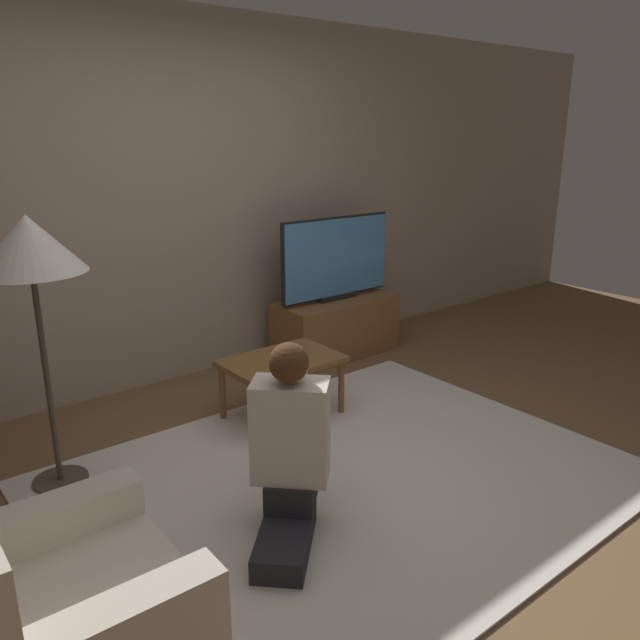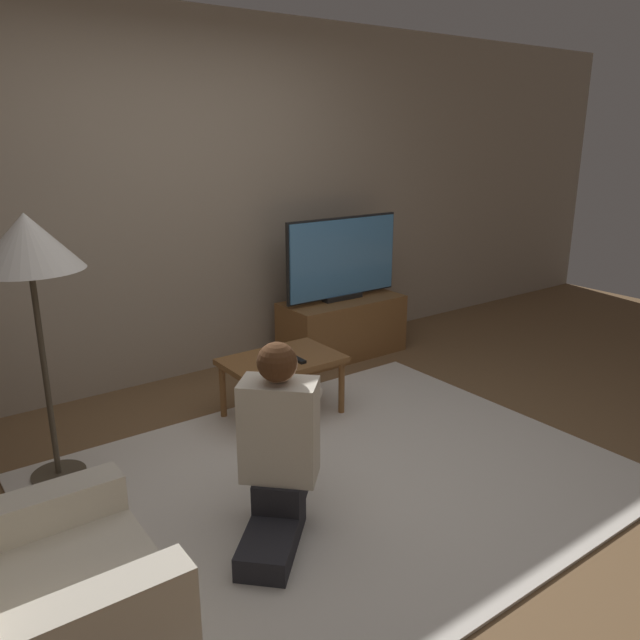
{
  "view_description": "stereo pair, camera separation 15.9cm",
  "coord_description": "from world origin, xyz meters",
  "px_view_note": "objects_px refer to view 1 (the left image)",
  "views": [
    {
      "loc": [
        -1.92,
        -2.19,
        1.78
      ],
      "look_at": [
        0.39,
        0.7,
        0.66
      ],
      "focal_mm": 35.0,
      "sensor_mm": 36.0,
      "label": 1
    },
    {
      "loc": [
        -1.8,
        -2.29,
        1.78
      ],
      "look_at": [
        0.39,
        0.7,
        0.66
      ],
      "focal_mm": 35.0,
      "sensor_mm": 36.0,
      "label": 2
    }
  ],
  "objects_px": {
    "coffee_table": "(282,366)",
    "armchair": "(62,630)",
    "person_kneeling": "(290,445)",
    "floor_lamp": "(30,254)",
    "tv": "(336,258)"
  },
  "relations": [
    {
      "from": "tv",
      "to": "armchair",
      "type": "xyz_separation_m",
      "value": [
        -2.8,
        -1.98,
        -0.53
      ]
    },
    {
      "from": "armchair",
      "to": "person_kneeling",
      "type": "height_order",
      "value": "person_kneeling"
    },
    {
      "from": "tv",
      "to": "person_kneeling",
      "type": "relative_size",
      "value": 1.17
    },
    {
      "from": "floor_lamp",
      "to": "coffee_table",
      "type": "bearing_deg",
      "value": -3.3
    },
    {
      "from": "floor_lamp",
      "to": "armchair",
      "type": "bearing_deg",
      "value": -105.73
    },
    {
      "from": "tv",
      "to": "armchair",
      "type": "relative_size",
      "value": 1.28
    },
    {
      "from": "person_kneeling",
      "to": "armchair",
      "type": "bearing_deg",
      "value": 59.43
    },
    {
      "from": "coffee_table",
      "to": "floor_lamp",
      "type": "relative_size",
      "value": 0.51
    },
    {
      "from": "armchair",
      "to": "coffee_table",
      "type": "bearing_deg",
      "value": -53.42
    },
    {
      "from": "floor_lamp",
      "to": "person_kneeling",
      "type": "relative_size",
      "value": 1.56
    },
    {
      "from": "coffee_table",
      "to": "armchair",
      "type": "xyz_separation_m",
      "value": [
        -1.76,
        -1.28,
        -0.08
      ]
    },
    {
      "from": "coffee_table",
      "to": "armchair",
      "type": "height_order",
      "value": "armchair"
    },
    {
      "from": "coffee_table",
      "to": "person_kneeling",
      "type": "height_order",
      "value": "person_kneeling"
    },
    {
      "from": "floor_lamp",
      "to": "person_kneeling",
      "type": "xyz_separation_m",
      "value": [
        0.71,
        -1.08,
        -0.79
      ]
    },
    {
      "from": "coffee_table",
      "to": "armchair",
      "type": "relative_size",
      "value": 0.88
    }
  ]
}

